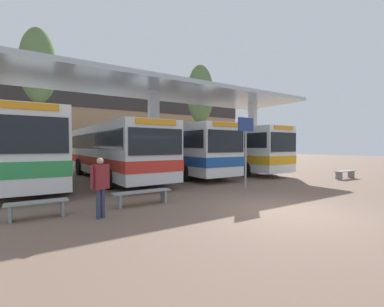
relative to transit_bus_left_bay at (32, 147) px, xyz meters
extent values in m
plane|color=#755B4C|center=(6.30, -10.05, -1.88)|extent=(100.00, 100.00, 0.00)
cube|color=#9E7A5B|center=(6.30, 14.69, 2.11)|extent=(40.00, 0.50, 7.98)
cube|color=#332D2D|center=(6.30, 14.69, 5.15)|extent=(40.00, 0.58, 1.92)
cylinder|color=silver|center=(6.30, -0.45, 0.76)|extent=(0.71, 0.71, 5.29)
cylinder|color=silver|center=(14.66, -0.45, 0.76)|extent=(0.71, 0.71, 5.29)
cube|color=#A8B7C1|center=(6.30, -0.45, 3.53)|extent=(21.73, 5.85, 0.24)
cube|color=white|center=(0.00, 0.01, -0.02)|extent=(2.74, 10.12, 3.05)
cube|color=black|center=(0.00, 0.01, 0.56)|extent=(2.77, 9.72, 0.98)
cube|color=#2D934C|center=(0.00, 0.01, -0.71)|extent=(2.78, 10.16, 0.55)
cube|color=black|center=(-0.11, -5.06, 0.43)|extent=(2.32, 0.11, 1.22)
cube|color=orange|center=(-0.11, -5.06, 1.36)|extent=(1.77, 0.09, 0.22)
cylinder|color=black|center=(1.19, -3.14, -1.37)|extent=(0.30, 1.02, 1.01)
cylinder|color=black|center=(-1.20, 2.81, -1.37)|extent=(0.30, 1.02, 1.01)
cylinder|color=black|center=(1.32, 2.75, -1.37)|extent=(0.30, 1.02, 1.01)
cube|color=silver|center=(4.11, 0.57, -0.16)|extent=(2.94, 11.68, 2.72)
cube|color=black|center=(4.11, 0.57, 0.36)|extent=(2.97, 11.21, 0.87)
cube|color=red|center=(4.11, 0.57, -0.77)|extent=(2.99, 11.72, 0.49)
cube|color=black|center=(4.28, -5.26, 0.25)|extent=(2.39, 0.13, 1.09)
cube|color=orange|center=(4.28, -5.26, 1.06)|extent=(1.82, 0.10, 0.22)
cylinder|color=black|center=(2.92, -3.07, -1.33)|extent=(0.31, 1.10, 1.09)
cylinder|color=black|center=(5.51, -2.99, -1.33)|extent=(0.31, 1.10, 1.09)
cylinder|color=black|center=(2.71, 3.72, -1.33)|extent=(0.31, 1.10, 1.09)
cylinder|color=black|center=(5.31, 3.80, -1.33)|extent=(0.31, 1.10, 1.09)
cube|color=white|center=(8.33, 0.88, -0.12)|extent=(2.65, 11.26, 2.85)
cube|color=black|center=(8.33, 0.88, 0.43)|extent=(2.69, 10.81, 0.91)
cube|color=#1E519E|center=(8.33, 0.88, -0.76)|extent=(2.69, 11.30, 0.51)
cube|color=black|center=(8.39, -4.77, 0.31)|extent=(2.32, 0.09, 1.14)
cube|color=orange|center=(8.39, -4.77, 1.17)|extent=(1.76, 0.07, 0.22)
cylinder|color=black|center=(7.11, -2.62, -1.35)|extent=(0.29, 1.05, 1.05)
cylinder|color=black|center=(9.63, -2.59, -1.35)|extent=(0.29, 1.05, 1.05)
cylinder|color=black|center=(7.03, 3.95, -1.35)|extent=(0.29, 1.05, 1.05)
cylinder|color=black|center=(9.55, 3.98, -1.35)|extent=(0.29, 1.05, 1.05)
cube|color=white|center=(12.63, 0.26, -0.13)|extent=(2.41, 10.39, 2.85)
cube|color=black|center=(12.63, 0.26, 0.41)|extent=(2.45, 9.98, 0.91)
cube|color=orange|center=(12.63, 0.26, -0.77)|extent=(2.45, 10.43, 0.51)
cube|color=black|center=(12.63, -4.97, 0.30)|extent=(2.21, 0.06, 1.14)
cube|color=orange|center=(12.63, -4.97, 1.16)|extent=(1.68, 0.05, 0.22)
cylinder|color=black|center=(11.43, -2.96, -1.38)|extent=(0.28, 1.00, 1.00)
cylinder|color=black|center=(13.83, -2.97, -1.38)|extent=(0.28, 1.00, 1.00)
cylinder|color=black|center=(11.43, 3.11, -1.38)|extent=(0.28, 1.00, 1.00)
cylinder|color=black|center=(13.84, 3.11, -1.38)|extent=(0.28, 1.00, 1.00)
cube|color=gray|center=(15.91, -6.84, -1.44)|extent=(1.76, 0.44, 0.04)
cube|color=gray|center=(15.21, -6.84, -1.67)|extent=(0.07, 0.37, 0.42)
cube|color=gray|center=(16.62, -6.84, -1.67)|extent=(0.07, 0.37, 0.42)
cube|color=gray|center=(3.03, -6.84, -1.44)|extent=(1.94, 0.44, 0.04)
cube|color=gray|center=(2.25, -6.84, -1.67)|extent=(0.07, 0.37, 0.42)
cube|color=gray|center=(3.81, -6.84, -1.67)|extent=(0.07, 0.37, 0.42)
cube|color=gray|center=(0.06, -6.84, -1.44)|extent=(1.50, 0.44, 0.04)
cube|color=gray|center=(-0.54, -6.84, -1.67)|extent=(0.07, 0.37, 0.42)
cube|color=gray|center=(0.66, -6.84, -1.67)|extent=(0.07, 0.37, 0.42)
cylinder|color=gray|center=(8.14, -6.39, -0.57)|extent=(0.09, 0.09, 2.63)
cube|color=navy|center=(8.14, -6.39, 1.05)|extent=(0.90, 0.06, 0.60)
cylinder|color=#333856|center=(1.42, -7.77, -1.48)|extent=(0.16, 0.16, 0.79)
cylinder|color=#333856|center=(1.56, -7.70, -1.48)|extent=(0.16, 0.16, 0.79)
cube|color=maroon|center=(1.49, -7.74, -0.75)|extent=(0.49, 0.40, 0.66)
sphere|color=tan|center=(1.49, -7.74, -0.33)|extent=(0.18, 0.18, 0.18)
cylinder|color=maroon|center=(1.26, -7.85, -0.75)|extent=(0.12, 0.12, 0.56)
cylinder|color=maroon|center=(1.72, -7.62, -0.75)|extent=(0.12, 0.12, 0.56)
cylinder|color=#473A2B|center=(14.27, 6.22, 0.88)|extent=(0.41, 0.41, 5.51)
ellipsoid|color=#516B3D|center=(14.27, 6.22, 5.20)|extent=(2.60, 2.60, 5.73)
cylinder|color=#473A2B|center=(0.53, 6.56, 1.23)|extent=(0.40, 0.40, 6.22)
ellipsoid|color=#516B3D|center=(0.53, 6.56, 5.80)|extent=(2.42, 2.42, 5.31)
cube|color=silver|center=(6.47, 11.77, -0.98)|extent=(4.49, 1.93, 1.32)
cube|color=#1E2328|center=(6.47, 11.77, 0.02)|extent=(2.50, 1.70, 0.68)
cylinder|color=black|center=(7.80, 12.70, -1.54)|extent=(0.68, 0.25, 0.67)
cylinder|color=black|center=(7.87, 10.96, -1.54)|extent=(0.68, 0.25, 0.67)
cylinder|color=black|center=(5.06, 12.59, -1.54)|extent=(0.68, 0.25, 0.67)
cylinder|color=black|center=(5.13, 10.84, -1.54)|extent=(0.68, 0.25, 0.67)
camera|label=1|loc=(-0.12, -14.84, 0.07)|focal=24.00mm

